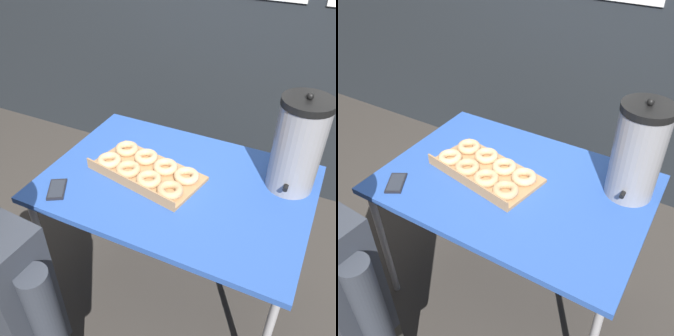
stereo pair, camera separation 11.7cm
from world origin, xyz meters
TOP-DOWN VIEW (x-y plane):
  - ground_plane at (0.00, 0.00)m, footprint 12.00×12.00m
  - folding_table at (0.00, 0.00)m, footprint 1.16×0.80m
  - donut_box at (-0.15, -0.01)m, footprint 0.54×0.35m
  - coffee_urn at (0.45, 0.19)m, footprint 0.20×0.23m
  - cell_phone at (-0.44, -0.28)m, footprint 0.13×0.15m

SIDE VIEW (x-z plane):
  - ground_plane at x=0.00m, z-range 0.00..0.00m
  - folding_table at x=0.00m, z-range 0.32..1.06m
  - cell_phone at x=-0.44m, z-range 0.74..0.75m
  - donut_box at x=-0.15m, z-range 0.74..0.79m
  - coffee_urn at x=0.45m, z-range 0.73..1.17m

